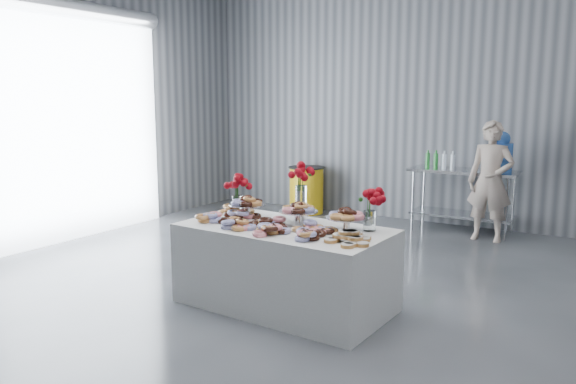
# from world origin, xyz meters

# --- Properties ---
(ground) EXTENTS (9.00, 9.00, 0.00)m
(ground) POSITION_xyz_m (0.00, 0.00, 0.00)
(ground) COLOR #36383E
(ground) RESTS_ON ground
(room_walls) EXTENTS (8.04, 9.04, 4.02)m
(room_walls) POSITION_xyz_m (-0.27, 0.07, 2.64)
(room_walls) COLOR gray
(room_walls) RESTS_ON ground
(display_table) EXTENTS (1.95, 1.09, 0.75)m
(display_table) POSITION_xyz_m (-0.14, 0.26, 0.38)
(display_table) COLOR white
(display_table) RESTS_ON ground
(prep_table) EXTENTS (1.50, 0.60, 0.90)m
(prep_table) POSITION_xyz_m (0.48, 4.10, 0.62)
(prep_table) COLOR silver
(prep_table) RESTS_ON ground
(donut_mounds) EXTENTS (1.84, 0.88, 0.09)m
(donut_mounds) POSITION_xyz_m (-0.14, 0.21, 0.80)
(donut_mounds) COLOR #CB824A
(donut_mounds) RESTS_ON display_table
(cake_stand_left) EXTENTS (0.36, 0.36, 0.17)m
(cake_stand_left) POSITION_xyz_m (-0.68, 0.44, 0.89)
(cake_stand_left) COLOR silver
(cake_stand_left) RESTS_ON display_table
(cake_stand_mid) EXTENTS (0.36, 0.36, 0.17)m
(cake_stand_mid) POSITION_xyz_m (-0.08, 0.41, 0.89)
(cake_stand_mid) COLOR silver
(cake_stand_mid) RESTS_ON display_table
(cake_stand_right) EXTENTS (0.36, 0.36, 0.17)m
(cake_stand_right) POSITION_xyz_m (0.41, 0.39, 0.89)
(cake_stand_right) COLOR silver
(cake_stand_right) RESTS_ON display_table
(danish_pile) EXTENTS (0.48, 0.48, 0.11)m
(danish_pile) POSITION_xyz_m (0.60, 0.08, 0.81)
(danish_pile) COLOR silver
(danish_pile) RESTS_ON display_table
(bouquet_left) EXTENTS (0.26, 0.26, 0.42)m
(bouquet_left) POSITION_xyz_m (-0.88, 0.55, 1.05)
(bouquet_left) COLOR white
(bouquet_left) RESTS_ON display_table
(bouquet_right) EXTENTS (0.26, 0.26, 0.42)m
(bouquet_right) POSITION_xyz_m (0.57, 0.53, 1.05)
(bouquet_right) COLOR white
(bouquet_right) RESTS_ON display_table
(bouquet_center) EXTENTS (0.26, 0.26, 0.57)m
(bouquet_center) POSITION_xyz_m (-0.17, 0.61, 1.13)
(bouquet_center) COLOR silver
(bouquet_center) RESTS_ON display_table
(water_jug) EXTENTS (0.28, 0.28, 0.55)m
(water_jug) POSITION_xyz_m (0.98, 4.10, 1.15)
(water_jug) COLOR #4585EB
(water_jug) RESTS_ON prep_table
(drink_bottles) EXTENTS (0.54, 0.08, 0.27)m
(drink_bottles) POSITION_xyz_m (0.16, 4.00, 1.04)
(drink_bottles) COLOR #268C33
(drink_bottles) RESTS_ON prep_table
(person) EXTENTS (0.60, 0.40, 1.62)m
(person) POSITION_xyz_m (0.92, 3.77, 0.81)
(person) COLOR #CC8C93
(person) RESTS_ON ground
(trash_barrel) EXTENTS (0.61, 0.61, 0.78)m
(trash_barrel) POSITION_xyz_m (-2.09, 4.10, 0.39)
(trash_barrel) COLOR gold
(trash_barrel) RESTS_ON ground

